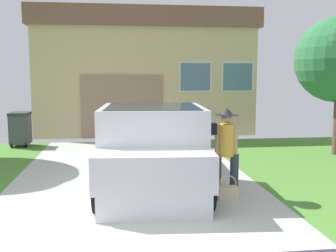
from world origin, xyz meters
TOP-DOWN VIEW (x-y plane):
  - pickup_truck at (0.38, 3.30)m, footprint 2.34×5.32m
  - person_with_hat at (1.71, 2.50)m, footprint 0.50×0.45m
  - handbag at (1.69, 2.26)m, footprint 0.36×0.20m
  - house_with_garage at (0.76, 12.79)m, footprint 8.55×6.26m
  - wheeled_trash_bin at (-3.44, 8.43)m, footprint 0.60×0.72m

SIDE VIEW (x-z plane):
  - handbag at x=1.69m, z-range -0.09..0.36m
  - wheeled_trash_bin at x=-3.44m, z-range 0.04..1.14m
  - pickup_truck at x=0.38m, z-range -0.08..1.60m
  - person_with_hat at x=1.71m, z-range 0.08..1.74m
  - house_with_garage at x=0.76m, z-range 0.02..4.77m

